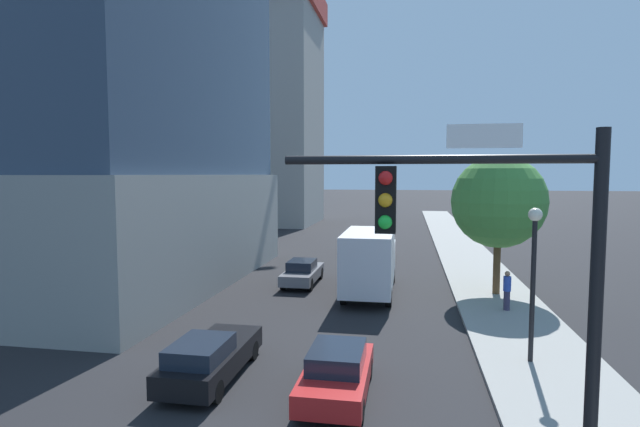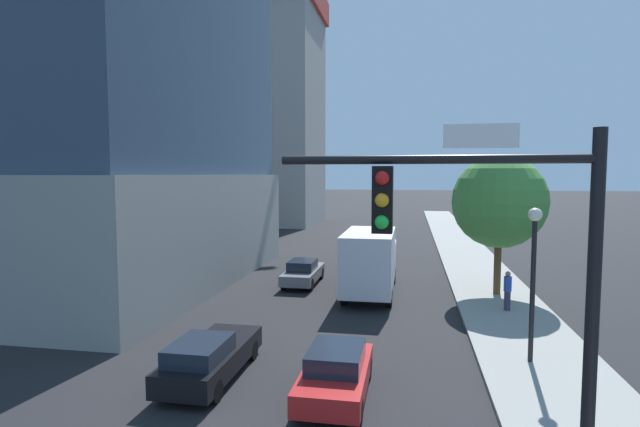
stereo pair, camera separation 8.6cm
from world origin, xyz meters
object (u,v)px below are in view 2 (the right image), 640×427
(traffic_light_pole, at_px, (498,270))
(street_tree, at_px, (499,202))
(car_black, at_px, (210,357))
(street_lamp, at_px, (534,260))
(box_truck, at_px, (370,260))
(car_gray, at_px, (303,272))
(pedestrian_blue_shirt, at_px, (508,290))
(construction_building, at_px, (260,97))
(car_white, at_px, (382,249))
(car_red, at_px, (336,372))

(traffic_light_pole, relative_size, street_tree, 0.97)
(car_black, bearing_deg, street_tree, 49.91)
(traffic_light_pole, height_order, street_lamp, traffic_light_pole)
(car_black, bearing_deg, box_truck, 71.05)
(car_gray, height_order, box_truck, box_truck)
(car_black, relative_size, pedestrian_blue_shirt, 2.67)
(construction_building, bearing_deg, pedestrian_blue_shirt, -58.66)
(car_white, bearing_deg, car_gray, -112.20)
(traffic_light_pole, relative_size, car_black, 1.45)
(street_lamp, relative_size, car_gray, 1.09)
(car_white, bearing_deg, box_truck, -90.00)
(car_white, distance_m, car_gray, 10.55)
(street_lamp, height_order, box_truck, street_lamp)
(traffic_light_pole, bearing_deg, car_red, 120.65)
(car_red, distance_m, car_gray, 14.36)
(car_red, bearing_deg, pedestrian_blue_shirt, 56.49)
(traffic_light_pole, relative_size, car_red, 1.66)
(car_black, bearing_deg, car_white, 80.23)
(traffic_light_pole, relative_size, car_white, 1.45)
(construction_building, height_order, box_truck, construction_building)
(construction_building, bearing_deg, car_white, -55.33)
(street_tree, height_order, car_gray, street_tree)
(car_white, xyz_separation_m, pedestrian_blue_shirt, (6.40, -13.90, 0.40))
(construction_building, height_order, pedestrian_blue_shirt, construction_building)
(street_lamp, relative_size, car_white, 1.07)
(car_white, distance_m, box_truck, 11.61)
(car_gray, bearing_deg, street_tree, -5.23)
(car_white, relative_size, car_black, 0.99)
(car_black, relative_size, car_red, 1.15)
(traffic_light_pole, height_order, car_white, traffic_light_pole)
(street_tree, distance_m, car_black, 16.78)
(street_lamp, distance_m, car_gray, 14.71)
(car_white, relative_size, box_truck, 0.61)
(street_lamp, height_order, car_white, street_lamp)
(street_tree, bearing_deg, pedestrian_blue_shirt, -91.33)
(box_truck, bearing_deg, car_red, -90.00)
(construction_building, xyz_separation_m, car_white, (17.18, -24.84, -15.55))
(pedestrian_blue_shirt, bearing_deg, street_lamp, -93.86)
(traffic_light_pole, xyz_separation_m, street_lamp, (2.63, 9.00, -1.31))
(traffic_light_pole, bearing_deg, construction_building, 110.80)
(traffic_light_pole, height_order, street_tree, street_tree)
(street_lamp, bearing_deg, car_gray, 133.64)
(traffic_light_pole, distance_m, pedestrian_blue_shirt, 16.07)
(car_black, height_order, box_truck, box_truck)
(pedestrian_blue_shirt, bearing_deg, car_red, -123.51)
(traffic_light_pole, xyz_separation_m, street_tree, (3.13, 18.49, 0.06))
(box_truck, bearing_deg, car_white, 90.00)
(traffic_light_pole, bearing_deg, street_tree, 80.40)
(street_lamp, bearing_deg, pedestrian_blue_shirt, 86.14)
(street_lamp, distance_m, pedestrian_blue_shirt, 6.80)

